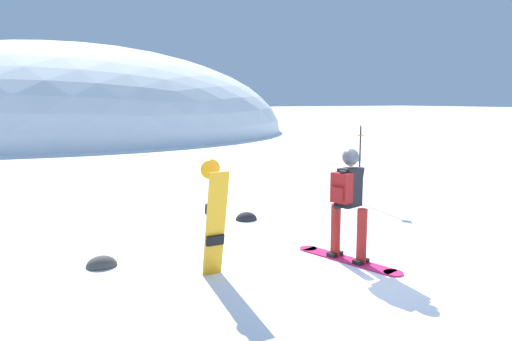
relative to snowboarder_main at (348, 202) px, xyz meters
The scene contains 7 objects.
ground_plane 1.08m from the snowboarder_main, 81.01° to the right, with size 300.00×300.00×0.00m, color white.
ridge_peak_main 33.04m from the snowboarder_main, 90.55° to the left, with size 33.59×30.23×12.96m.
snowboarder_main is the anchor object (origin of this frame).
spare_snowboard 2.04m from the snowboarder_main, behind, with size 0.28×0.36×1.63m.
piste_marker_near 4.34m from the snowboarder_main, 47.47° to the left, with size 0.20×0.20×1.87m.
rock_dark 3.76m from the snowboarder_main, 155.31° to the left, with size 0.45×0.38×0.32m.
rock_mid 3.15m from the snowboarder_main, 93.04° to the left, with size 0.45×0.38×0.32m.
Camera 1 is at (-4.66, -5.02, 2.42)m, focal length 34.10 mm.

